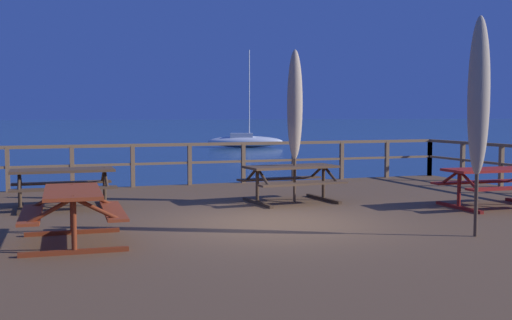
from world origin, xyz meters
name	(u,v)px	position (x,y,z in m)	size (l,w,h in m)	color
ground_plane	(274,269)	(0.00, 0.00, 0.00)	(600.00, 600.00, 0.00)	navy
wooden_deck	(274,246)	(0.00, 0.00, 0.40)	(14.94, 12.45, 0.80)	brown
railing_waterside_far	(190,157)	(0.00, 6.07, 1.53)	(14.74, 0.10, 1.09)	brown
picnic_table_back_right	(496,179)	(4.78, 0.25, 1.36)	(2.10, 1.46, 0.78)	maroon
picnic_table_front_left	(73,205)	(-3.30, -0.62, 1.35)	(1.47, 1.86, 0.78)	#993819
picnic_table_mid_right	(291,176)	(1.24, 2.23, 1.36)	(1.98, 1.52, 0.78)	brown
picnic_table_front_right	(63,180)	(-3.28, 2.94, 1.36)	(1.96, 1.42, 0.78)	brown
patio_umbrella_tall_mid_right	(479,97)	(2.42, -2.10, 2.88)	(0.32, 0.32, 3.27)	#4C3828
patio_umbrella_tall_back_left	(295,106)	(1.31, 2.23, 2.81)	(0.32, 0.32, 3.16)	#4C3828
sailboat_distant	(245,141)	(12.17, 37.81, 0.51)	(6.22, 3.56, 7.72)	silver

